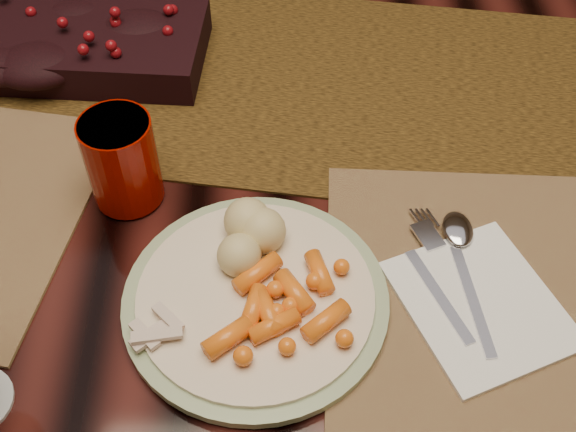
{
  "coord_description": "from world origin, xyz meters",
  "views": [
    {
      "loc": [
        -0.0,
        -0.7,
        1.35
      ],
      "look_at": [
        0.01,
        -0.25,
        0.8
      ],
      "focal_mm": 45.0,
      "sensor_mm": 36.0,
      "label": 1
    }
  ],
  "objects_px": {
    "red_cup": "(122,161)",
    "dinner_plate": "(256,299)",
    "centerpiece": "(79,40)",
    "dining_table": "(281,267)",
    "mashed_potatoes": "(247,233)",
    "turkey_shreds": "(160,325)",
    "napkin": "(480,304)",
    "baby_carrots": "(270,308)"
  },
  "relations": [
    {
      "from": "red_cup",
      "to": "dinner_plate",
      "type": "bearing_deg",
      "value": -46.02
    },
    {
      "from": "centerpiece",
      "to": "dinner_plate",
      "type": "height_order",
      "value": "centerpiece"
    },
    {
      "from": "dining_table",
      "to": "mashed_potatoes",
      "type": "xyz_separation_m",
      "value": [
        -0.03,
        -0.26,
        0.42
      ]
    },
    {
      "from": "dining_table",
      "to": "turkey_shreds",
      "type": "bearing_deg",
      "value": -107.56
    },
    {
      "from": "red_cup",
      "to": "dining_table",
      "type": "bearing_deg",
      "value": 46.3
    },
    {
      "from": "napkin",
      "to": "centerpiece",
      "type": "bearing_deg",
      "value": 117.05
    },
    {
      "from": "mashed_potatoes",
      "to": "red_cup",
      "type": "height_order",
      "value": "red_cup"
    },
    {
      "from": "dining_table",
      "to": "centerpiece",
      "type": "distance_m",
      "value": 0.49
    },
    {
      "from": "mashed_potatoes",
      "to": "dining_table",
      "type": "bearing_deg",
      "value": 82.71
    },
    {
      "from": "centerpiece",
      "to": "napkin",
      "type": "xyz_separation_m",
      "value": [
        0.45,
        -0.39,
        -0.03
      ]
    },
    {
      "from": "dinner_plate",
      "to": "baby_carrots",
      "type": "bearing_deg",
      "value": -57.73
    },
    {
      "from": "centerpiece",
      "to": "turkey_shreds",
      "type": "bearing_deg",
      "value": -71.33
    },
    {
      "from": "mashed_potatoes",
      "to": "napkin",
      "type": "xyz_separation_m",
      "value": [
        0.23,
        -0.06,
        -0.04
      ]
    },
    {
      "from": "dining_table",
      "to": "turkey_shreds",
      "type": "xyz_separation_m",
      "value": [
        -0.11,
        -0.35,
        0.4
      ]
    },
    {
      "from": "napkin",
      "to": "red_cup",
      "type": "bearing_deg",
      "value": 135.18
    },
    {
      "from": "baby_carrots",
      "to": "mashed_potatoes",
      "type": "distance_m",
      "value": 0.08
    },
    {
      "from": "dining_table",
      "to": "napkin",
      "type": "height_order",
      "value": "napkin"
    },
    {
      "from": "mashed_potatoes",
      "to": "baby_carrots",
      "type": "bearing_deg",
      "value": -74.19
    },
    {
      "from": "napkin",
      "to": "red_cup",
      "type": "distance_m",
      "value": 0.39
    },
    {
      "from": "napkin",
      "to": "baby_carrots",
      "type": "bearing_deg",
      "value": 162.7
    },
    {
      "from": "dining_table",
      "to": "napkin",
      "type": "bearing_deg",
      "value": -59.37
    },
    {
      "from": "dining_table",
      "to": "mashed_potatoes",
      "type": "relative_size",
      "value": 21.65
    },
    {
      "from": "dining_table",
      "to": "centerpiece",
      "type": "height_order",
      "value": "centerpiece"
    },
    {
      "from": "dinner_plate",
      "to": "mashed_potatoes",
      "type": "distance_m",
      "value": 0.07
    },
    {
      "from": "red_cup",
      "to": "mashed_potatoes",
      "type": "bearing_deg",
      "value": -33.68
    },
    {
      "from": "dining_table",
      "to": "turkey_shreds",
      "type": "relative_size",
      "value": 27.48
    },
    {
      "from": "mashed_potatoes",
      "to": "red_cup",
      "type": "xyz_separation_m",
      "value": [
        -0.13,
        0.09,
        0.01
      ]
    },
    {
      "from": "turkey_shreds",
      "to": "baby_carrots",
      "type": "bearing_deg",
      "value": 7.74
    },
    {
      "from": "centerpiece",
      "to": "mashed_potatoes",
      "type": "xyz_separation_m",
      "value": [
        0.22,
        -0.33,
        0.01
      ]
    },
    {
      "from": "turkey_shreds",
      "to": "red_cup",
      "type": "xyz_separation_m",
      "value": [
        -0.05,
        0.18,
        0.03
      ]
    },
    {
      "from": "centerpiece",
      "to": "red_cup",
      "type": "height_order",
      "value": "red_cup"
    },
    {
      "from": "mashed_potatoes",
      "to": "red_cup",
      "type": "bearing_deg",
      "value": 146.32
    },
    {
      "from": "dining_table",
      "to": "baby_carrots",
      "type": "bearing_deg",
      "value": -91.78
    },
    {
      "from": "red_cup",
      "to": "baby_carrots",
      "type": "bearing_deg",
      "value": -47.42
    },
    {
      "from": "dining_table",
      "to": "baby_carrots",
      "type": "xyz_separation_m",
      "value": [
        -0.01,
        -0.34,
        0.4
      ]
    },
    {
      "from": "turkey_shreds",
      "to": "red_cup",
      "type": "bearing_deg",
      "value": 106.2
    },
    {
      "from": "baby_carrots",
      "to": "turkey_shreds",
      "type": "xyz_separation_m",
      "value": [
        -0.1,
        -0.01,
        -0.0
      ]
    },
    {
      "from": "dinner_plate",
      "to": "dining_table",
      "type": "bearing_deg",
      "value": 85.46
    },
    {
      "from": "napkin",
      "to": "dining_table",
      "type": "bearing_deg",
      "value": 98.89
    },
    {
      "from": "centerpiece",
      "to": "baby_carrots",
      "type": "bearing_deg",
      "value": -59.07
    },
    {
      "from": "dinner_plate",
      "to": "turkey_shreds",
      "type": "relative_size",
      "value": 3.94
    },
    {
      "from": "dinner_plate",
      "to": "baby_carrots",
      "type": "height_order",
      "value": "baby_carrots"
    }
  ]
}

